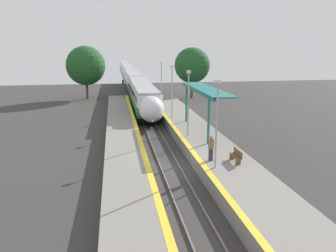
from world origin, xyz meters
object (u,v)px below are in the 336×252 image
(railway_signal, at_px, (123,89))
(lamppost_mid, at_px, (188,99))
(platform_bench, at_px, (236,155))
(train, at_px, (130,75))
(lamppost_far, at_px, (172,88))
(lamppost_near, at_px, (217,119))
(person_waiting, at_px, (211,148))
(lamppost_farthest, at_px, (161,81))

(railway_signal, bearing_deg, lamppost_mid, -78.07)
(platform_bench, bearing_deg, train, 94.24)
(lamppost_mid, bearing_deg, lamppost_far, 90.00)
(train, bearing_deg, platform_bench, -85.76)
(railway_signal, height_order, lamppost_mid, lamppost_mid)
(train, distance_m, lamppost_near, 59.84)
(person_waiting, height_order, railway_signal, railway_signal)
(person_waiting, height_order, lamppost_near, lamppost_near)
(train, xyz_separation_m, platform_bench, (4.37, -58.90, -0.74))
(lamppost_mid, distance_m, lamppost_far, 8.30)
(person_waiting, xyz_separation_m, lamppost_far, (-0.12, 15.17, 2.39))
(railway_signal, distance_m, lamppost_mid, 24.63)
(lamppost_far, bearing_deg, train, 93.39)
(lamppost_far, bearing_deg, platform_bench, -83.44)
(train, xyz_separation_m, lamppost_near, (2.56, -59.75, 2.13))
(platform_bench, height_order, railway_signal, railway_signal)
(platform_bench, height_order, person_waiting, person_waiting)
(lamppost_farthest, bearing_deg, train, 94.20)
(lamppost_near, distance_m, lamppost_farthest, 24.91)
(person_waiting, distance_m, lamppost_mid, 7.27)
(lamppost_far, bearing_deg, lamppost_near, -90.00)
(train, distance_m, person_waiting, 58.38)
(platform_bench, relative_size, lamppost_mid, 0.27)
(platform_bench, bearing_deg, person_waiting, 160.90)
(person_waiting, distance_m, railway_signal, 31.33)
(lamppost_mid, relative_size, lamppost_far, 1.00)
(lamppost_near, bearing_deg, lamppost_far, 90.00)
(train, relative_size, lamppost_far, 15.68)
(train, bearing_deg, lamppost_farthest, -85.80)
(railway_signal, distance_m, lamppost_near, 32.78)
(person_waiting, relative_size, lamppost_farthest, 0.31)
(platform_bench, distance_m, railway_signal, 32.23)
(railway_signal, distance_m, lamppost_farthest, 9.20)
(platform_bench, distance_m, lamppost_farthest, 24.30)
(lamppost_near, relative_size, lamppost_far, 1.00)
(person_waiting, height_order, lamppost_mid, lamppost_mid)
(person_waiting, bearing_deg, lamppost_far, 90.44)
(lamppost_near, relative_size, lamppost_farthest, 1.00)
(person_waiting, bearing_deg, lamppost_near, -94.65)
(platform_bench, bearing_deg, railway_signal, 102.34)
(train, bearing_deg, lamppost_near, -87.55)
(lamppost_mid, bearing_deg, railway_signal, 101.93)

